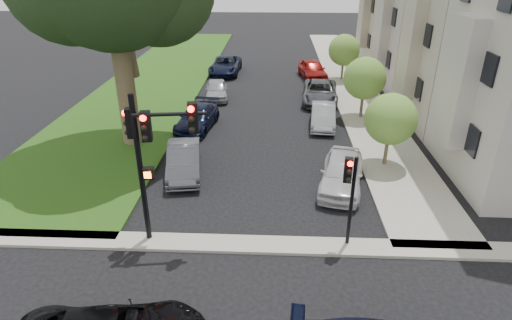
{
  "coord_description": "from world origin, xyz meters",
  "views": [
    {
      "loc": [
        0.72,
        -10.51,
        9.52
      ],
      "look_at": [
        0.0,
        5.0,
        2.0
      ],
      "focal_mm": 30.0,
      "sensor_mm": 36.0,
      "label": 1
    }
  ],
  "objects_px": {
    "small_tree_a": "(391,119)",
    "car_parked_2": "(320,92)",
    "car_parked_3": "(313,69)",
    "car_parked_1": "(323,116)",
    "car_parked_6": "(197,118)",
    "traffic_signal_main": "(151,144)",
    "car_parked_5": "(184,160)",
    "traffic_signal_secondary": "(350,186)",
    "car_parked_7": "(217,90)",
    "car_parked_8": "(226,65)",
    "small_tree_b": "(365,78)",
    "small_tree_c": "(344,50)",
    "car_parked_0": "(342,172)"
  },
  "relations": [
    {
      "from": "car_parked_8",
      "to": "car_parked_5",
      "type": "bearing_deg",
      "value": -87.54
    },
    {
      "from": "small_tree_a",
      "to": "car_parked_1",
      "type": "xyz_separation_m",
      "value": [
        -2.55,
        5.33,
        -1.8
      ]
    },
    {
      "from": "traffic_signal_main",
      "to": "car_parked_5",
      "type": "distance_m",
      "value": 6.11
    },
    {
      "from": "car_parked_0",
      "to": "car_parked_8",
      "type": "xyz_separation_m",
      "value": [
        -7.41,
        19.98,
        -0.04
      ]
    },
    {
      "from": "car_parked_6",
      "to": "car_parked_3",
      "type": "bearing_deg",
      "value": 64.66
    },
    {
      "from": "small_tree_b",
      "to": "traffic_signal_secondary",
      "type": "xyz_separation_m",
      "value": [
        -2.91,
        -13.39,
        -0.14
      ]
    },
    {
      "from": "small_tree_a",
      "to": "small_tree_b",
      "type": "xyz_separation_m",
      "value": [
        0.0,
        6.81,
        0.14
      ]
    },
    {
      "from": "car_parked_0",
      "to": "car_parked_1",
      "type": "xyz_separation_m",
      "value": [
        -0.09,
        7.63,
        -0.1
      ]
    },
    {
      "from": "traffic_signal_main",
      "to": "car_parked_8",
      "type": "height_order",
      "value": "traffic_signal_main"
    },
    {
      "from": "car_parked_1",
      "to": "car_parked_2",
      "type": "distance_m",
      "value": 4.77
    },
    {
      "from": "small_tree_a",
      "to": "car_parked_3",
      "type": "relative_size",
      "value": 0.81
    },
    {
      "from": "small_tree_c",
      "to": "traffic_signal_main",
      "type": "distance_m",
      "value": 24.38
    },
    {
      "from": "car_parked_2",
      "to": "car_parked_8",
      "type": "relative_size",
      "value": 0.99
    },
    {
      "from": "small_tree_a",
      "to": "car_parked_3",
      "type": "distance_m",
      "value": 16.58
    },
    {
      "from": "traffic_signal_secondary",
      "to": "car_parked_6",
      "type": "distance_m",
      "value": 13.42
    },
    {
      "from": "traffic_signal_main",
      "to": "car_parked_5",
      "type": "xyz_separation_m",
      "value": [
        -0.17,
        5.24,
        -3.12
      ]
    },
    {
      "from": "car_parked_6",
      "to": "car_parked_1",
      "type": "bearing_deg",
      "value": 13.5
    },
    {
      "from": "small_tree_b",
      "to": "car_parked_5",
      "type": "bearing_deg",
      "value": -140.23
    },
    {
      "from": "car_parked_2",
      "to": "car_parked_5",
      "type": "relative_size",
      "value": 1.2
    },
    {
      "from": "car_parked_3",
      "to": "car_parked_8",
      "type": "relative_size",
      "value": 0.88
    },
    {
      "from": "small_tree_b",
      "to": "car_parked_5",
      "type": "distance_m",
      "value": 12.8
    },
    {
      "from": "small_tree_c",
      "to": "car_parked_5",
      "type": "xyz_separation_m",
      "value": [
        -9.73,
        -17.15,
        -1.79
      ]
    },
    {
      "from": "small_tree_a",
      "to": "car_parked_2",
      "type": "bearing_deg",
      "value": 102.93
    },
    {
      "from": "car_parked_0",
      "to": "car_parked_3",
      "type": "bearing_deg",
      "value": 101.8
    },
    {
      "from": "traffic_signal_main",
      "to": "car_parked_1",
      "type": "distance_m",
      "value": 14.14
    },
    {
      "from": "small_tree_a",
      "to": "car_parked_5",
      "type": "height_order",
      "value": "small_tree_a"
    },
    {
      "from": "traffic_signal_secondary",
      "to": "car_parked_8",
      "type": "distance_m",
      "value": 25.3
    },
    {
      "from": "small_tree_b",
      "to": "car_parked_6",
      "type": "xyz_separation_m",
      "value": [
        -10.1,
        -2.21,
        -1.94
      ]
    },
    {
      "from": "traffic_signal_secondary",
      "to": "car_parked_3",
      "type": "distance_m",
      "value": 22.96
    },
    {
      "from": "car_parked_1",
      "to": "traffic_signal_secondary",
      "type": "bearing_deg",
      "value": -86.56
    },
    {
      "from": "car_parked_6",
      "to": "car_parked_7",
      "type": "xyz_separation_m",
      "value": [
        0.38,
        5.96,
        -0.01
      ]
    },
    {
      "from": "small_tree_c",
      "to": "car_parked_6",
      "type": "relative_size",
      "value": 0.83
    },
    {
      "from": "small_tree_c",
      "to": "car_parked_7",
      "type": "xyz_separation_m",
      "value": [
        -9.72,
        -5.3,
        -1.84
      ]
    },
    {
      "from": "car_parked_5",
      "to": "car_parked_8",
      "type": "distance_m",
      "value": 18.98
    },
    {
      "from": "traffic_signal_secondary",
      "to": "car_parked_3",
      "type": "bearing_deg",
      "value": 88.71
    },
    {
      "from": "car_parked_1",
      "to": "car_parked_6",
      "type": "xyz_separation_m",
      "value": [
        -7.56,
        -0.72,
        -0.0
      ]
    },
    {
      "from": "car_parked_1",
      "to": "car_parked_8",
      "type": "distance_m",
      "value": 14.36
    },
    {
      "from": "car_parked_3",
      "to": "car_parked_5",
      "type": "relative_size",
      "value": 1.07
    },
    {
      "from": "car_parked_1",
      "to": "car_parked_6",
      "type": "height_order",
      "value": "car_parked_1"
    },
    {
      "from": "car_parked_3",
      "to": "car_parked_8",
      "type": "height_order",
      "value": "car_parked_3"
    },
    {
      "from": "traffic_signal_secondary",
      "to": "car_parked_7",
      "type": "bearing_deg",
      "value": 111.68
    },
    {
      "from": "car_parked_1",
      "to": "car_parked_3",
      "type": "height_order",
      "value": "car_parked_3"
    },
    {
      "from": "car_parked_3",
      "to": "small_tree_c",
      "type": "bearing_deg",
      "value": -19.7
    },
    {
      "from": "small_tree_c",
      "to": "car_parked_6",
      "type": "bearing_deg",
      "value": -131.91
    },
    {
      "from": "car_parked_1",
      "to": "car_parked_6",
      "type": "relative_size",
      "value": 0.88
    },
    {
      "from": "small_tree_a",
      "to": "car_parked_2",
      "type": "relative_size",
      "value": 0.72
    },
    {
      "from": "traffic_signal_main",
      "to": "car_parked_8",
      "type": "relative_size",
      "value": 1.07
    },
    {
      "from": "small_tree_c",
      "to": "traffic_signal_secondary",
      "type": "relative_size",
      "value": 1.07
    },
    {
      "from": "traffic_signal_main",
      "to": "car_parked_3",
      "type": "distance_m",
      "value": 24.14
    },
    {
      "from": "small_tree_c",
      "to": "car_parked_0",
      "type": "height_order",
      "value": "small_tree_c"
    }
  ]
}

